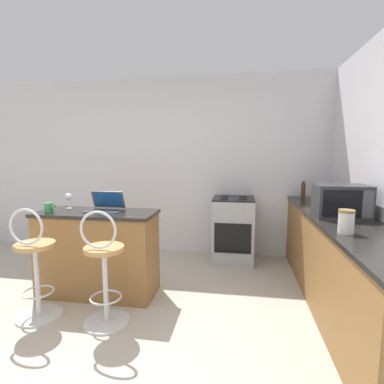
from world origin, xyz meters
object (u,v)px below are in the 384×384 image
(laptop, at_px, (106,206))
(microwave, at_px, (341,201))
(storage_jar, at_px, (346,222))
(bar_stool_near, at_px, (35,266))
(mug_green, at_px, (49,208))
(pepper_mill, at_px, (303,190))
(toaster, at_px, (327,199))
(wine_glass_tall, at_px, (69,197))
(bar_stool_far, at_px, (104,271))
(mug_white, at_px, (354,206))
(stove_range, at_px, (233,230))

(laptop, xyz_separation_m, microwave, (2.33, 0.05, 0.10))
(storage_jar, bearing_deg, laptop, 165.32)
(bar_stool_near, xyz_separation_m, mug_green, (-0.12, 0.42, 0.45))
(microwave, height_order, storage_jar, microwave)
(pepper_mill, bearing_deg, bar_stool_near, -144.81)
(laptop, relative_size, toaster, 1.12)
(toaster, bearing_deg, wine_glass_tall, -168.92)
(bar_stool_far, height_order, mug_green, bar_stool_far)
(pepper_mill, xyz_separation_m, mug_white, (0.34, -0.84, -0.06))
(bar_stool_near, bearing_deg, toaster, 23.65)
(laptop, height_order, stove_range, laptop)
(pepper_mill, distance_m, storage_jar, 1.82)
(microwave, distance_m, pepper_mill, 1.21)
(bar_stool_near, distance_m, wine_glass_tall, 0.85)
(mug_green, xyz_separation_m, storage_jar, (2.71, -0.38, 0.04))
(stove_range, bearing_deg, microwave, -47.10)
(mug_green, height_order, wine_glass_tall, wine_glass_tall)
(microwave, xyz_separation_m, storage_jar, (-0.15, -0.62, -0.06))
(bar_stool_far, bearing_deg, microwave, 17.46)
(bar_stool_far, relative_size, mug_white, 9.87)
(laptop, distance_m, wine_glass_tall, 0.46)
(pepper_mill, bearing_deg, stove_range, -173.51)
(stove_range, relative_size, mug_white, 8.62)
(microwave, xyz_separation_m, stove_range, (-1.02, 1.10, -0.60))
(toaster, distance_m, storage_jar, 1.19)
(bar_stool_far, relative_size, mug_green, 10.26)
(laptop, bearing_deg, toaster, 14.32)
(microwave, bearing_deg, mug_green, -175.33)
(wine_glass_tall, bearing_deg, mug_green, -107.20)
(bar_stool_far, relative_size, laptop, 2.91)
(mug_green, relative_size, wine_glass_tall, 0.59)
(laptop, xyz_separation_m, storage_jar, (2.18, -0.57, 0.04))
(storage_jar, bearing_deg, stove_range, 116.84)
(bar_stool_far, bearing_deg, mug_white, 23.59)
(toaster, height_order, stove_range, toaster)
(toaster, bearing_deg, microwave, -93.22)
(bar_stool_near, bearing_deg, laptop, 56.43)
(storage_jar, xyz_separation_m, mug_white, (0.39, 0.98, -0.04))
(bar_stool_near, bearing_deg, pepper_mill, 35.19)
(toaster, relative_size, storage_jar, 1.75)
(bar_stool_near, height_order, wine_glass_tall, wine_glass_tall)
(bar_stool_far, distance_m, stove_range, 2.05)
(bar_stool_far, relative_size, microwave, 2.20)
(toaster, height_order, mug_green, toaster)
(toaster, bearing_deg, bar_stool_near, -156.35)
(bar_stool_near, bearing_deg, microwave, 13.46)
(bar_stool_far, relative_size, wine_glass_tall, 6.06)
(laptop, xyz_separation_m, wine_glass_tall, (-0.45, 0.05, 0.07))
(mug_green, bearing_deg, microwave, 4.67)
(toaster, xyz_separation_m, stove_range, (-1.05, 0.54, -0.54))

